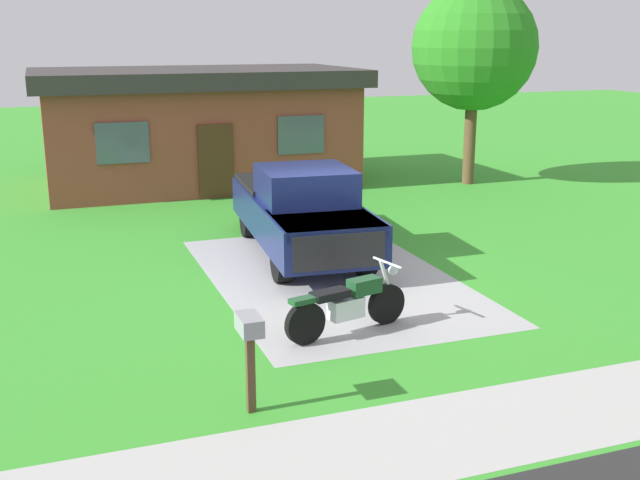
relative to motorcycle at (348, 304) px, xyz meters
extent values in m
plane|color=green|center=(0.75, 2.70, -0.47)|extent=(80.00, 80.00, 0.00)
cube|color=#A5A5A5|center=(0.75, 2.70, -0.47)|extent=(4.40, 7.15, 0.01)
cube|color=#ADADA8|center=(0.75, -3.30, -0.47)|extent=(36.00, 1.80, 0.01)
cylinder|color=black|center=(0.74, 0.18, -0.14)|extent=(0.67, 0.27, 0.66)
cylinder|color=black|center=(-0.77, -0.19, -0.14)|extent=(0.67, 0.27, 0.66)
cube|color=silver|center=(-0.04, -0.01, -0.05)|extent=(0.61, 0.39, 0.32)
cube|color=#194723|center=(0.30, 0.07, 0.25)|extent=(0.57, 0.38, 0.24)
cube|color=black|center=(-0.33, -0.08, 0.23)|extent=(0.65, 0.41, 0.12)
cube|color=#194723|center=(-0.77, -0.19, 0.23)|extent=(0.51, 0.31, 0.08)
cylinder|color=silver|center=(0.74, 0.18, 0.23)|extent=(0.34, 0.14, 0.77)
cylinder|color=silver|center=(0.74, 0.18, 0.55)|extent=(0.21, 0.69, 0.04)
sphere|color=silver|center=(0.85, 0.21, 0.41)|extent=(0.16, 0.16, 0.16)
cylinder|color=black|center=(1.43, 2.69, -0.05)|extent=(0.37, 0.86, 0.84)
cylinder|color=black|center=(-0.20, 2.82, -0.05)|extent=(0.37, 0.86, 0.84)
cylinder|color=black|center=(1.71, 6.18, -0.05)|extent=(0.37, 0.86, 0.84)
cylinder|color=black|center=(0.08, 6.31, -0.05)|extent=(0.37, 0.86, 0.84)
cube|color=#141E51|center=(0.76, 4.55, 0.33)|extent=(2.44, 5.74, 0.80)
cube|color=#141E51|center=(0.61, 2.71, 0.63)|extent=(2.05, 2.05, 0.20)
cube|color=#141E51|center=(0.73, 4.15, 1.08)|extent=(1.95, 2.04, 0.70)
cube|color=#3F4C56|center=(0.66, 3.36, 0.98)|extent=(1.71, 0.30, 0.60)
cube|color=black|center=(0.88, 6.10, 0.58)|extent=(2.09, 2.54, 0.50)
cube|color=black|center=(0.54, 1.78, 0.33)|extent=(1.70, 0.24, 0.64)
cube|color=#4C3823|center=(-2.09, -1.99, 0.08)|extent=(0.10, 0.10, 1.10)
cube|color=gray|center=(-2.09, -1.99, 0.68)|extent=(0.26, 0.48, 0.22)
cylinder|color=brown|center=(8.18, 10.29, 0.94)|extent=(0.36, 0.36, 2.82)
sphere|color=#2A7F1F|center=(8.18, 10.29, 3.66)|extent=(3.76, 3.76, 3.76)
cube|color=brown|center=(0.31, 13.23, 1.03)|extent=(9.00, 5.00, 3.00)
cube|color=#383333|center=(0.31, 13.23, 2.78)|extent=(9.60, 5.60, 0.50)
cube|color=#4C2D19|center=(0.31, 10.70, 0.58)|extent=(1.00, 0.08, 2.10)
cube|color=#4C5966|center=(-2.21, 10.70, 1.23)|extent=(1.40, 0.06, 1.10)
cube|color=#4C5966|center=(2.83, 10.70, 1.23)|extent=(1.40, 0.06, 1.10)
camera|label=1|loc=(-4.24, -10.42, 4.05)|focal=43.24mm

